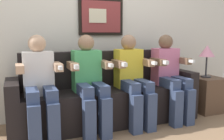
{
  "coord_description": "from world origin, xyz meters",
  "views": [
    {
      "loc": [
        -1.05,
        -2.47,
        1.11
      ],
      "look_at": [
        0.0,
        0.15,
        0.7
      ],
      "focal_mm": 39.01,
      "sensor_mm": 36.0,
      "label": 1
    }
  ],
  "objects_px": {
    "person_left_center": "(89,79)",
    "table_lamp": "(207,52)",
    "person_leftmost": "(40,83)",
    "person_right_center": "(132,76)",
    "person_rightmost": "(170,74)",
    "couch": "(107,98)",
    "side_table_right": "(207,94)"
  },
  "relations": [
    {
      "from": "person_rightmost",
      "to": "table_lamp",
      "type": "distance_m",
      "value": 0.73
    },
    {
      "from": "couch",
      "to": "person_leftmost",
      "type": "bearing_deg",
      "value": -168.4
    },
    {
      "from": "side_table_right",
      "to": "table_lamp",
      "type": "height_order",
      "value": "table_lamp"
    },
    {
      "from": "person_left_center",
      "to": "person_rightmost",
      "type": "distance_m",
      "value": 1.09
    },
    {
      "from": "person_leftmost",
      "to": "person_left_center",
      "type": "xyz_separation_m",
      "value": [
        0.55,
        -0.0,
        0.0
      ]
    },
    {
      "from": "person_leftmost",
      "to": "person_right_center",
      "type": "relative_size",
      "value": 1.0
    },
    {
      "from": "person_leftmost",
      "to": "person_left_center",
      "type": "relative_size",
      "value": 1.0
    },
    {
      "from": "person_leftmost",
      "to": "person_right_center",
      "type": "xyz_separation_m",
      "value": [
        1.09,
        -0.0,
        0.0
      ]
    },
    {
      "from": "side_table_right",
      "to": "person_left_center",
      "type": "bearing_deg",
      "value": -178.03
    },
    {
      "from": "couch",
      "to": "table_lamp",
      "type": "xyz_separation_m",
      "value": [
        1.5,
        -0.08,
        0.55
      ]
    },
    {
      "from": "couch",
      "to": "table_lamp",
      "type": "bearing_deg",
      "value": -2.98
    },
    {
      "from": "person_leftmost",
      "to": "person_rightmost",
      "type": "xyz_separation_m",
      "value": [
        1.64,
        -0.0,
        0.0
      ]
    },
    {
      "from": "person_rightmost",
      "to": "table_lamp",
      "type": "bearing_deg",
      "value": 7.54
    },
    {
      "from": "person_leftmost",
      "to": "person_rightmost",
      "type": "height_order",
      "value": "same"
    },
    {
      "from": "person_leftmost",
      "to": "person_right_center",
      "type": "distance_m",
      "value": 1.09
    },
    {
      "from": "person_left_center",
      "to": "couch",
      "type": "bearing_deg",
      "value": 31.67
    },
    {
      "from": "person_left_center",
      "to": "side_table_right",
      "type": "relative_size",
      "value": 2.22
    },
    {
      "from": "person_left_center",
      "to": "side_table_right",
      "type": "xyz_separation_m",
      "value": [
        1.79,
        0.06,
        -0.36
      ]
    },
    {
      "from": "person_right_center",
      "to": "table_lamp",
      "type": "distance_m",
      "value": 1.26
    },
    {
      "from": "person_leftmost",
      "to": "side_table_right",
      "type": "relative_size",
      "value": 2.22
    },
    {
      "from": "couch",
      "to": "person_right_center",
      "type": "relative_size",
      "value": 2.1
    },
    {
      "from": "person_leftmost",
      "to": "side_table_right",
      "type": "bearing_deg",
      "value": 1.5
    },
    {
      "from": "person_left_center",
      "to": "person_rightmost",
      "type": "xyz_separation_m",
      "value": [
        1.09,
        0.0,
        0.0
      ]
    },
    {
      "from": "person_leftmost",
      "to": "side_table_right",
      "type": "xyz_separation_m",
      "value": [
        2.34,
        0.06,
        -0.36
      ]
    },
    {
      "from": "person_left_center",
      "to": "table_lamp",
      "type": "distance_m",
      "value": 1.8
    },
    {
      "from": "person_right_center",
      "to": "side_table_right",
      "type": "relative_size",
      "value": 2.22
    },
    {
      "from": "person_right_center",
      "to": "side_table_right",
      "type": "bearing_deg",
      "value": 2.83
    },
    {
      "from": "couch",
      "to": "person_rightmost",
      "type": "relative_size",
      "value": 2.1
    },
    {
      "from": "table_lamp",
      "to": "side_table_right",
      "type": "bearing_deg",
      "value": -63.89
    },
    {
      "from": "person_leftmost",
      "to": "person_rightmost",
      "type": "bearing_deg",
      "value": -0.02
    },
    {
      "from": "person_leftmost",
      "to": "person_right_center",
      "type": "height_order",
      "value": "same"
    },
    {
      "from": "person_left_center",
      "to": "person_right_center",
      "type": "height_order",
      "value": "same"
    }
  ]
}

